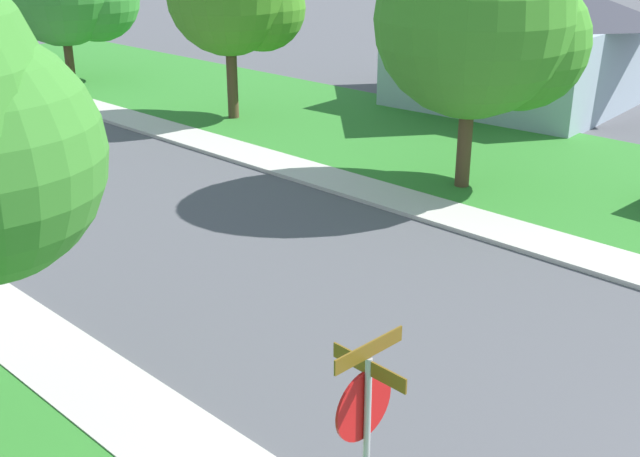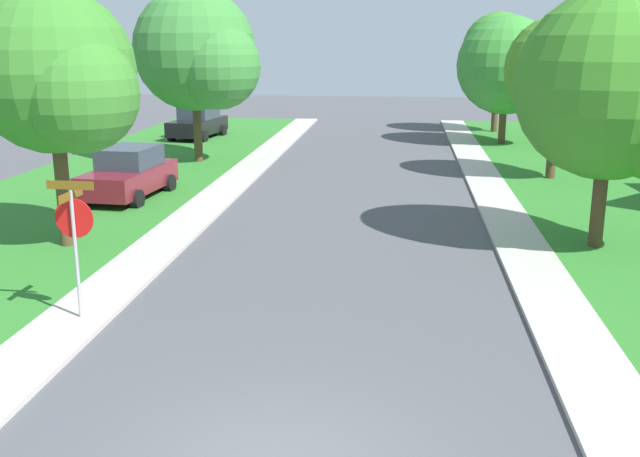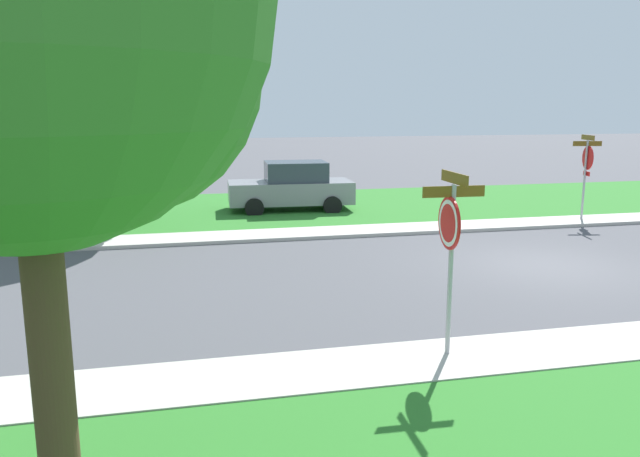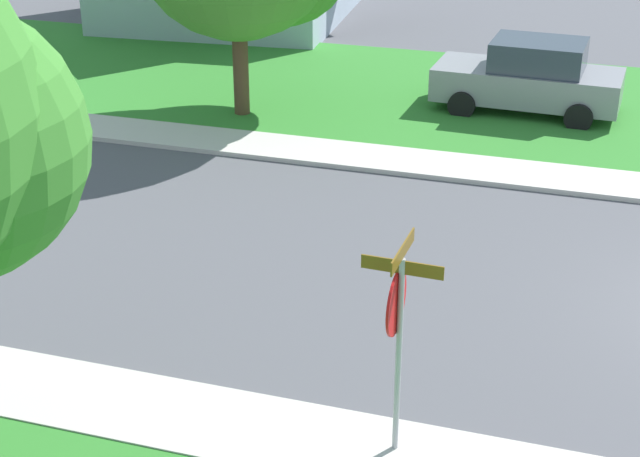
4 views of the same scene
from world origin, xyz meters
name	(u,v)px [view 2 (image 2 of 4)]	position (x,y,z in m)	size (l,w,h in m)	color
sidewalk_east	(515,234)	(4.70, 12.00, 0.05)	(1.40, 56.00, 0.10)	#B7B2A8
sidewalk_west	(184,224)	(-4.70, 12.00, 0.05)	(1.40, 56.00, 0.10)	#B7B2A8
lawn_west	(31,220)	(-9.40, 12.00, 0.04)	(8.00, 56.00, 0.08)	#2D7528
stop_sign_far_corner	(74,227)	(-4.55, 4.59, 1.89)	(0.92, 0.92, 2.77)	#9E9EA3
car_black_kerbside_mid	(198,123)	(-9.30, 30.28, 0.87)	(2.47, 4.50, 1.76)	black
car_maroon_driveway_right	(129,174)	(-7.57, 15.39, 0.87)	(2.32, 4.44, 1.76)	maroon
tree_sidewalk_near	(566,74)	(7.44, 20.31, 4.00)	(4.29, 3.99, 6.14)	#4C3823
tree_corner_large	(623,92)	(6.83, 10.68, 4.04)	(5.04, 4.69, 6.54)	#4C3823
tree_sidewalk_far	(512,69)	(6.81, 29.61, 3.80)	(5.20, 4.84, 6.37)	#4C3823
tree_across_left	(503,52)	(6.96, 34.53, 4.51)	(4.31, 4.01, 6.65)	#4C3823
tree_sidewalk_mid	(200,54)	(-6.93, 22.60, 4.64)	(5.50, 5.12, 7.37)	#4C3823
tree_across_right	(59,77)	(-6.84, 9.32, 4.39)	(4.39, 4.08, 6.57)	#4C3823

